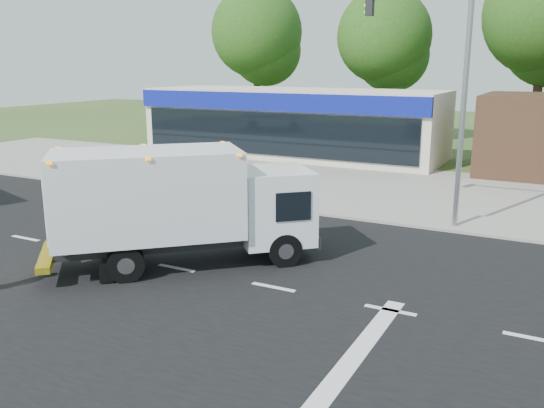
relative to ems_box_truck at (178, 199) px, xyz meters
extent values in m
plane|color=#385123|center=(3.12, -0.35, -1.88)|extent=(120.00, 120.00, 0.00)
cube|color=black|center=(3.12, -0.35, -1.87)|extent=(60.00, 14.00, 0.02)
cube|color=gray|center=(3.12, 7.85, -1.82)|extent=(60.00, 2.40, 0.12)
cube|color=gray|center=(3.12, 13.65, -1.87)|extent=(60.00, 9.00, 0.02)
cube|color=silver|center=(-5.88, -0.35, -1.86)|extent=(1.20, 0.15, 0.01)
cube|color=silver|center=(-2.88, -0.35, -1.86)|extent=(1.20, 0.15, 0.01)
cube|color=silver|center=(0.12, -0.35, -1.86)|extent=(1.20, 0.15, 0.01)
cube|color=silver|center=(3.12, -0.35, -1.86)|extent=(1.20, 0.15, 0.01)
cube|color=silver|center=(6.12, -0.35, -1.86)|extent=(1.20, 0.15, 0.01)
cube|color=silver|center=(9.12, -0.35, -1.86)|extent=(1.20, 0.15, 0.01)
cube|color=silver|center=(6.12, -3.35, -1.86)|extent=(0.40, 7.00, 0.01)
cube|color=black|center=(-0.59, -0.55, -1.19)|extent=(4.30, 4.10, 0.35)
cube|color=white|center=(1.99, 1.85, -0.34)|extent=(2.90, 2.91, 2.08)
cube|color=black|center=(2.68, 2.49, -0.15)|extent=(1.39, 1.48, 0.89)
cube|color=white|center=(-0.59, -0.55, 0.20)|extent=(5.25, 5.11, 2.33)
cube|color=silver|center=(-2.42, -2.25, 0.15)|extent=(1.39, 1.49, 1.88)
cube|color=yellow|center=(-2.55, -2.37, -1.33)|extent=(1.87, 1.98, 0.18)
cube|color=orange|center=(-0.59, -0.55, 1.34)|extent=(5.13, 5.01, 0.08)
cylinder|color=black|center=(1.38, 2.57, -1.40)|extent=(0.90, 0.86, 0.95)
cylinder|color=black|center=(2.66, 1.19, -1.40)|extent=(0.90, 0.86, 0.95)
cylinder|color=black|center=(-1.77, -0.29, -1.40)|extent=(0.90, 0.86, 0.95)
cylinder|color=black|center=(-0.42, -1.74, -1.40)|extent=(0.90, 0.86, 0.95)
cube|color=beige|center=(-5.88, 19.65, 0.12)|extent=(18.00, 6.00, 4.00)
cube|color=navy|center=(-5.88, 16.60, 1.52)|extent=(18.00, 0.30, 1.00)
cube|color=black|center=(-5.88, 16.60, -0.28)|extent=(17.00, 0.12, 2.40)
cylinder|color=gray|center=(6.12, 7.25, 2.12)|extent=(0.18, 0.18, 8.00)
cube|color=black|center=(2.82, 7.25, 5.52)|extent=(0.25, 0.25, 0.70)
cylinder|color=#332114|center=(-12.88, 27.65, 1.80)|extent=(0.56, 0.56, 7.35)
sphere|color=#234A15|center=(-12.88, 27.65, 6.00)|extent=(6.93, 6.93, 6.93)
sphere|color=#234A15|center=(-12.38, 28.15, 4.63)|extent=(5.46, 5.46, 5.46)
cylinder|color=#332114|center=(-2.88, 27.65, 1.55)|extent=(0.56, 0.56, 6.86)
sphere|color=#234A15|center=(-2.88, 27.65, 5.47)|extent=(6.47, 6.47, 6.47)
sphere|color=#234A15|center=(-2.38, 28.15, 4.20)|extent=(5.10, 5.10, 5.10)
cylinder|color=#332114|center=(7.12, 27.65, 2.04)|extent=(0.56, 0.56, 7.84)
camera|label=1|loc=(9.36, -12.36, 3.58)|focal=38.00mm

